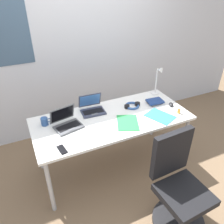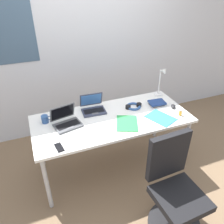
{
  "view_description": "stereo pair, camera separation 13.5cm",
  "coord_description": "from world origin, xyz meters",
  "px_view_note": "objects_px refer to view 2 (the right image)",
  "views": [
    {
      "loc": [
        -0.92,
        -1.98,
        2.18
      ],
      "look_at": [
        0.0,
        0.0,
        0.82
      ],
      "focal_mm": 36.47,
      "sensor_mm": 36.0,
      "label": 1
    },
    {
      "loc": [
        -0.8,
        -2.04,
        2.18
      ],
      "look_at": [
        0.0,
        0.0,
        0.82
      ],
      "focal_mm": 36.47,
      "sensor_mm": 36.0,
      "label": 2
    }
  ],
  "objects_px": {
    "book_stack": "(157,103)",
    "office_chair": "(174,193)",
    "laptop_back_right": "(66,121)",
    "laptop_mid_desk": "(93,108)",
    "desk_lamp": "(161,82)",
    "computer_mouse": "(173,106)",
    "headphones": "(134,106)",
    "paper_folder_by_keyboard": "(127,123)",
    "cell_phone": "(59,147)",
    "pill_bottle": "(181,112)",
    "coffee_mug": "(45,119)",
    "paper_folder_far_corner": "(161,118)"
  },
  "relations": [
    {
      "from": "desk_lamp",
      "to": "office_chair",
      "type": "relative_size",
      "value": 0.41
    },
    {
      "from": "cell_phone",
      "to": "headphones",
      "type": "height_order",
      "value": "headphones"
    },
    {
      "from": "headphones",
      "to": "book_stack",
      "type": "xyz_separation_m",
      "value": [
        0.3,
        -0.05,
        0.01
      ]
    },
    {
      "from": "paper_folder_by_keyboard",
      "to": "office_chair",
      "type": "xyz_separation_m",
      "value": [
        0.15,
        -0.77,
        -0.35
      ]
    },
    {
      "from": "computer_mouse",
      "to": "cell_phone",
      "type": "distance_m",
      "value": 1.47
    },
    {
      "from": "laptop_back_right",
      "to": "pill_bottle",
      "type": "height_order",
      "value": "laptop_back_right"
    },
    {
      "from": "paper_folder_by_keyboard",
      "to": "paper_folder_far_corner",
      "type": "distance_m",
      "value": 0.41
    },
    {
      "from": "pill_bottle",
      "to": "paper_folder_far_corner",
      "type": "bearing_deg",
      "value": 173.4
    },
    {
      "from": "desk_lamp",
      "to": "coffee_mug",
      "type": "height_order",
      "value": "desk_lamp"
    },
    {
      "from": "desk_lamp",
      "to": "pill_bottle",
      "type": "height_order",
      "value": "desk_lamp"
    },
    {
      "from": "computer_mouse",
      "to": "coffee_mug",
      "type": "xyz_separation_m",
      "value": [
        -1.52,
        0.25,
        0.03
      ]
    },
    {
      "from": "headphones",
      "to": "paper_folder_by_keyboard",
      "type": "height_order",
      "value": "headphones"
    },
    {
      "from": "laptop_back_right",
      "to": "pill_bottle",
      "type": "relative_size",
      "value": 4.22
    },
    {
      "from": "book_stack",
      "to": "pill_bottle",
      "type": "bearing_deg",
      "value": -68.04
    },
    {
      "from": "pill_bottle",
      "to": "coffee_mug",
      "type": "height_order",
      "value": "coffee_mug"
    },
    {
      "from": "headphones",
      "to": "pill_bottle",
      "type": "distance_m",
      "value": 0.56
    },
    {
      "from": "paper_folder_by_keyboard",
      "to": "paper_folder_far_corner",
      "type": "xyz_separation_m",
      "value": [
        0.4,
        -0.04,
        0.0
      ]
    },
    {
      "from": "laptop_back_right",
      "to": "paper_folder_by_keyboard",
      "type": "relative_size",
      "value": 1.08
    },
    {
      "from": "laptop_mid_desk",
      "to": "laptop_back_right",
      "type": "relative_size",
      "value": 0.87
    },
    {
      "from": "cell_phone",
      "to": "paper_folder_by_keyboard",
      "type": "bearing_deg",
      "value": 1.14
    },
    {
      "from": "laptop_mid_desk",
      "to": "desk_lamp",
      "type": "bearing_deg",
      "value": 2.64
    },
    {
      "from": "headphones",
      "to": "paper_folder_by_keyboard",
      "type": "relative_size",
      "value": 0.69
    },
    {
      "from": "laptop_mid_desk",
      "to": "pill_bottle",
      "type": "relative_size",
      "value": 3.66
    },
    {
      "from": "pill_bottle",
      "to": "paper_folder_by_keyboard",
      "type": "height_order",
      "value": "pill_bottle"
    },
    {
      "from": "desk_lamp",
      "to": "book_stack",
      "type": "height_order",
      "value": "desk_lamp"
    },
    {
      "from": "desk_lamp",
      "to": "paper_folder_far_corner",
      "type": "distance_m",
      "value": 0.59
    },
    {
      "from": "book_stack",
      "to": "paper_folder_far_corner",
      "type": "relative_size",
      "value": 0.68
    },
    {
      "from": "computer_mouse",
      "to": "coffee_mug",
      "type": "relative_size",
      "value": 0.85
    },
    {
      "from": "computer_mouse",
      "to": "book_stack",
      "type": "bearing_deg",
      "value": 167.13
    },
    {
      "from": "laptop_back_right",
      "to": "book_stack",
      "type": "distance_m",
      "value": 1.15
    },
    {
      "from": "book_stack",
      "to": "headphones",
      "type": "bearing_deg",
      "value": 171.13
    },
    {
      "from": "book_stack",
      "to": "office_chair",
      "type": "xyz_separation_m",
      "value": [
        -0.37,
        -1.01,
        -0.36
      ]
    },
    {
      "from": "laptop_back_right",
      "to": "headphones",
      "type": "relative_size",
      "value": 1.56
    },
    {
      "from": "computer_mouse",
      "to": "paper_folder_by_keyboard",
      "type": "bearing_deg",
      "value": -141.8
    },
    {
      "from": "desk_lamp",
      "to": "laptop_mid_desk",
      "type": "xyz_separation_m",
      "value": [
        -0.95,
        -0.04,
        -0.16
      ]
    },
    {
      "from": "headphones",
      "to": "book_stack",
      "type": "relative_size",
      "value": 1.02
    },
    {
      "from": "laptop_mid_desk",
      "to": "headphones",
      "type": "xyz_separation_m",
      "value": [
        0.49,
        -0.11,
        -0.03
      ]
    },
    {
      "from": "headphones",
      "to": "pill_bottle",
      "type": "xyz_separation_m",
      "value": [
        0.43,
        -0.36,
        0.03
      ]
    },
    {
      "from": "laptop_mid_desk",
      "to": "paper_folder_by_keyboard",
      "type": "xyz_separation_m",
      "value": [
        0.27,
        -0.4,
        -0.04
      ]
    },
    {
      "from": "headphones",
      "to": "paper_folder_by_keyboard",
      "type": "distance_m",
      "value": 0.37
    },
    {
      "from": "laptop_mid_desk",
      "to": "laptop_back_right",
      "type": "distance_m",
      "value": 0.4
    },
    {
      "from": "book_stack",
      "to": "coffee_mug",
      "type": "distance_m",
      "value": 1.37
    },
    {
      "from": "desk_lamp",
      "to": "headphones",
      "type": "distance_m",
      "value": 0.52
    },
    {
      "from": "headphones",
      "to": "office_chair",
      "type": "height_order",
      "value": "office_chair"
    },
    {
      "from": "laptop_mid_desk",
      "to": "coffee_mug",
      "type": "relative_size",
      "value": 2.56
    },
    {
      "from": "computer_mouse",
      "to": "office_chair",
      "type": "relative_size",
      "value": 0.1
    },
    {
      "from": "coffee_mug",
      "to": "paper_folder_by_keyboard",
      "type": "bearing_deg",
      "value": -22.73
    },
    {
      "from": "desk_lamp",
      "to": "laptop_back_right",
      "type": "xyz_separation_m",
      "value": [
        -1.31,
        -0.22,
        -0.15
      ]
    },
    {
      "from": "desk_lamp",
      "to": "cell_phone",
      "type": "relative_size",
      "value": 2.94
    },
    {
      "from": "book_stack",
      "to": "office_chair",
      "type": "distance_m",
      "value": 1.14
    }
  ]
}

